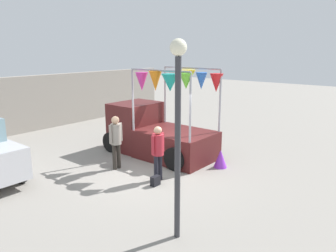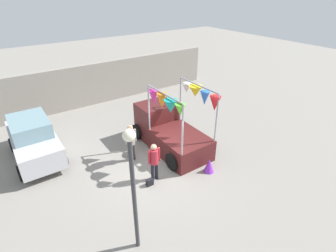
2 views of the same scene
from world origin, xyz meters
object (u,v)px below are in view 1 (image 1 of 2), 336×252
(person_customer, at_px, (158,148))
(person_vendor, at_px, (116,137))
(vendor_truck, at_px, (155,129))
(folded_kite_bundle_violet, at_px, (220,159))
(street_lamp, at_px, (178,114))
(handbag, at_px, (155,181))

(person_customer, distance_m, person_vendor, 1.68)
(vendor_truck, bearing_deg, folded_kite_bundle_violet, -85.57)
(vendor_truck, xyz_separation_m, street_lamp, (-3.94, -4.10, 1.68))
(vendor_truck, relative_size, handbag, 14.56)
(person_customer, relative_size, folded_kite_bundle_violet, 2.74)
(person_vendor, relative_size, street_lamp, 0.44)
(person_customer, distance_m, folded_kite_bundle_violet, 2.40)
(vendor_truck, distance_m, handbag, 3.13)
(person_customer, bearing_deg, vendor_truck, 43.48)
(person_customer, distance_m, handbag, 0.94)
(person_customer, height_order, handbag, person_customer)
(person_vendor, height_order, handbag, person_vendor)
(folded_kite_bundle_violet, bearing_deg, person_customer, 157.68)
(vendor_truck, distance_m, person_customer, 2.64)
(handbag, relative_size, street_lamp, 0.07)
(vendor_truck, bearing_deg, handbag, -138.33)
(vendor_truck, height_order, person_vendor, vendor_truck)
(vendor_truck, height_order, street_lamp, street_lamp)
(vendor_truck, height_order, folded_kite_bundle_violet, vendor_truck)
(folded_kite_bundle_violet, bearing_deg, person_vendor, 131.46)
(vendor_truck, xyz_separation_m, person_vendor, (-2.04, -0.14, 0.13))
(handbag, bearing_deg, vendor_truck, 41.67)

